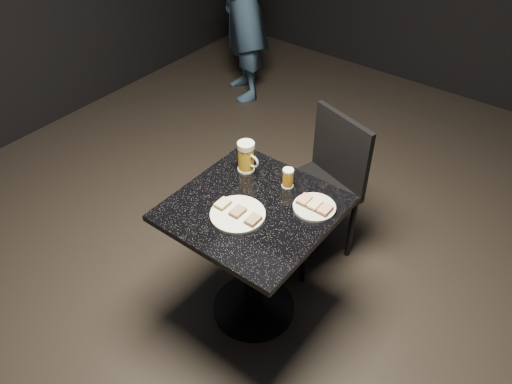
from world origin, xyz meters
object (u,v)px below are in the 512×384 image
plate_large (238,214)px  plate_small (314,207)px  beer_tumbler (288,178)px  table (253,244)px  chair (322,181)px  patron (244,3)px  beer_mug (246,157)px

plate_large → plate_small: size_ratio=1.28×
plate_large → beer_tumbler: 0.31m
table → beer_tumbler: size_ratio=7.65×
beer_tumbler → chair: bearing=95.1°
patron → plate_large: bearing=-17.4°
plate_large → table: size_ratio=0.33×
patron → table: 2.43m
plate_small → table: bearing=-145.8°
beer_tumbler → chair: (-0.04, 0.41, -0.30)m
plate_large → beer_tumbler: size_ratio=2.51×
plate_large → table: (0.02, 0.09, -0.25)m
plate_large → beer_mug: bearing=121.7°
plate_large → beer_tumbler: bearing=79.3°
table → beer_tumbler: beer_tumbler is taller
table → beer_mug: beer_mug is taller
plate_small → patron: patron is taller
patron → beer_tumbler: 2.28m
patron → table: patron is taller
beer_tumbler → chair: size_ratio=0.11×
patron → beer_tumbler: bearing=-11.5°
table → beer_mug: (-0.19, 0.19, 0.32)m
beer_mug → beer_tumbler: beer_mug is taller
table → beer_mug: 0.42m
plate_small → beer_tumbler: beer_tumbler is taller
patron → beer_mug: size_ratio=10.36×
plate_large → chair: 0.75m
plate_small → patron: 2.45m
beer_mug → beer_tumbler: (0.23, 0.02, -0.03)m
plate_small → plate_large: bearing=-134.8°
beer_mug → chair: beer_mug is taller
chair → beer_tumbler: bearing=-84.9°
plate_large → beer_mug: beer_mug is taller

